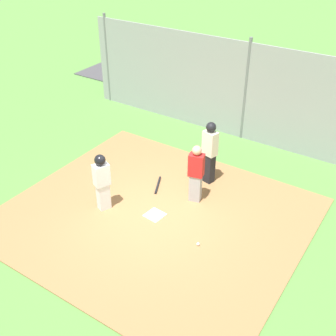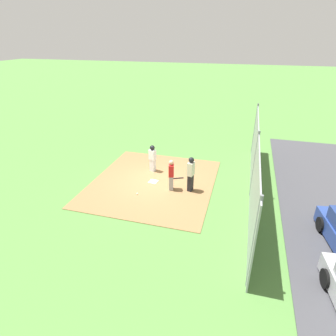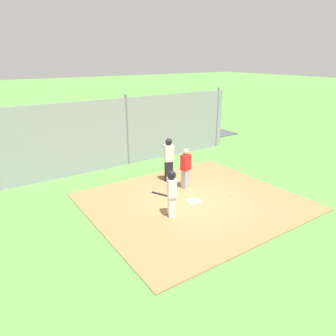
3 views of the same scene
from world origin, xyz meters
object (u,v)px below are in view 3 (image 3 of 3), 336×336
object	(u,v)px
home_plate	(193,201)
baseball_bat	(161,194)
parked_car_silver	(189,125)
baseball	(229,194)
catcher	(186,168)
runner	(172,191)
parked_car_blue	(147,129)
umpire	(169,159)

from	to	relation	value
home_plate	baseball_bat	size ratio (longest dim) A/B	0.55
baseball_bat	parked_car_silver	distance (m)	10.10
home_plate	baseball	size ratio (longest dim) A/B	5.95
catcher	runner	distance (m)	2.39
catcher	parked_car_blue	xyz separation A→B (m)	(-2.77, -7.72, -0.26)
runner	parked_car_blue	world-z (taller)	runner
umpire	baseball	world-z (taller)	umpire
runner	parked_car_blue	size ratio (longest dim) A/B	0.36
parked_car_silver	runner	bearing A→B (deg)	-136.98
runner	parked_car_blue	bearing A→B (deg)	86.87
baseball	home_plate	bearing A→B (deg)	-13.51
catcher	baseball	size ratio (longest dim) A/B	21.99
parked_car_silver	parked_car_blue	world-z (taller)	same
catcher	parked_car_blue	bearing A→B (deg)	146.05
umpire	parked_car_silver	bearing A→B (deg)	151.15
home_plate	baseball	distance (m)	1.51
catcher	baseball	xyz separation A→B (m)	(-0.96, 1.49, -0.81)
baseball	parked_car_silver	world-z (taller)	parked_car_silver
umpire	catcher	bearing A→B (deg)	22.68
runner	parked_car_silver	bearing A→B (deg)	72.44
parked_car_silver	parked_car_blue	bearing A→B (deg)	164.97
catcher	baseball_bat	world-z (taller)	catcher
home_plate	runner	world-z (taller)	runner
home_plate	parked_car_silver	xyz separation A→B (m)	(-6.29, -8.41, 0.57)
baseball_bat	baseball	distance (m)	2.60
umpire	parked_car_silver	size ratio (longest dim) A/B	0.42
parked_car_blue	umpire	bearing A→B (deg)	-122.34
baseball_bat	baseball	world-z (taller)	baseball
umpire	baseball_bat	bearing A→B (deg)	-32.04
catcher	parked_car_silver	distance (m)	9.29
catcher	umpire	xyz separation A→B (m)	(0.14, -0.97, 0.13)
parked_car_blue	parked_car_silver	bearing A→B (deg)	-17.50
baseball_bat	parked_car_blue	world-z (taller)	parked_car_blue
parked_car_silver	baseball	bearing A→B (deg)	-125.36
runner	parked_car_silver	distance (m)	11.65
home_plate	parked_car_blue	distance (m)	9.46
catcher	baseball	distance (m)	1.95
umpire	runner	xyz separation A→B (m)	(1.64, 2.57, -0.09)
baseball_bat	baseball	bearing A→B (deg)	-149.57
parked_car_silver	baseball_bat	bearing A→B (deg)	-140.22
catcher	runner	bearing A→B (deg)	-62.21
catcher	baseball_bat	distance (m)	1.44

